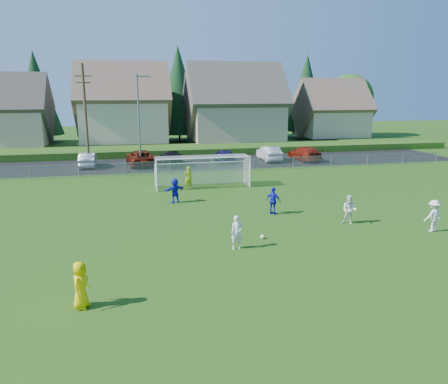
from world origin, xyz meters
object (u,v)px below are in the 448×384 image
(soccer_goal, at_px, (202,166))
(soccer_ball, at_px, (262,237))
(car_d, at_px, (171,158))
(player_white_a, at_px, (237,232))
(car_e, at_px, (224,155))
(car_c, at_px, (141,158))
(player_white_b, at_px, (349,210))
(car_b, at_px, (88,160))
(car_g, at_px, (305,153))
(referee, at_px, (81,285))
(goalkeeper, at_px, (188,178))
(player_blue_a, at_px, (273,201))
(player_blue_b, at_px, (175,191))
(car_f, at_px, (269,153))
(player_white_c, at_px, (433,216))

(soccer_goal, bearing_deg, soccer_ball, -85.85)
(car_d, relative_size, soccer_goal, 0.70)
(player_white_a, distance_m, soccer_goal, 14.20)
(car_e, bearing_deg, car_c, 1.43)
(player_white_b, distance_m, car_b, 28.23)
(car_g, bearing_deg, player_white_a, 58.16)
(soccer_ball, distance_m, referee, 10.21)
(car_b, bearing_deg, goalkeeper, 124.92)
(car_d, xyz_separation_m, car_g, (14.60, 0.30, -0.00))
(car_b, bearing_deg, player_white_a, 109.05)
(referee, bearing_deg, player_white_b, -43.61)
(soccer_ball, xyz_separation_m, player_white_a, (-1.65, -1.13, 0.72))
(goalkeeper, distance_m, car_e, 13.08)
(car_c, bearing_deg, player_blue_a, 103.83)
(soccer_goal, bearing_deg, car_c, 111.17)
(player_white_a, bearing_deg, car_e, 75.02)
(player_blue_a, xyz_separation_m, goalkeeper, (-4.15, 8.21, 0.04))
(player_white_a, relative_size, car_b, 0.38)
(player_blue_a, relative_size, car_d, 0.33)
(player_white_b, height_order, goalkeeper, goalkeeper)
(player_white_a, height_order, player_blue_b, player_blue_b)
(player_blue_a, xyz_separation_m, car_c, (-7.37, 20.14, -0.07))
(car_f, bearing_deg, car_d, 5.77)
(referee, distance_m, player_blue_b, 14.92)
(player_blue_b, relative_size, car_f, 0.35)
(player_white_a, xyz_separation_m, car_e, (5.01, 25.48, -0.11))
(player_blue_a, height_order, car_g, player_blue_a)
(car_f, bearing_deg, car_e, 1.68)
(player_blue_b, distance_m, car_d, 15.12)
(car_b, xyz_separation_m, car_d, (8.25, -1.00, 0.03))
(soccer_ball, height_order, car_c, car_c)
(soccer_goal, bearing_deg, goalkeeper, -155.19)
(player_white_a, bearing_deg, soccer_goal, 83.29)
(soccer_ball, xyz_separation_m, car_e, (3.36, 24.35, 0.61))
(soccer_goal, bearing_deg, player_white_b, -60.51)
(player_white_c, xyz_separation_m, player_blue_a, (-7.41, 5.10, -0.03))
(player_white_a, height_order, car_f, player_white_a)
(player_blue_a, height_order, car_b, player_blue_a)
(car_c, height_order, car_f, car_f)
(car_b, bearing_deg, soccer_ball, 113.19)
(player_white_b, relative_size, car_d, 0.32)
(player_white_a, relative_size, player_blue_a, 0.98)
(referee, distance_m, player_blue_a, 14.44)
(player_blue_b, bearing_deg, player_white_a, 78.61)
(car_g, bearing_deg, car_b, -4.45)
(player_white_c, height_order, car_d, player_white_c)
(player_white_a, xyz_separation_m, player_blue_a, (3.67, 5.40, 0.02))
(player_white_b, height_order, car_c, player_white_b)
(player_white_c, relative_size, car_g, 0.34)
(car_f, bearing_deg, referee, 61.68)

